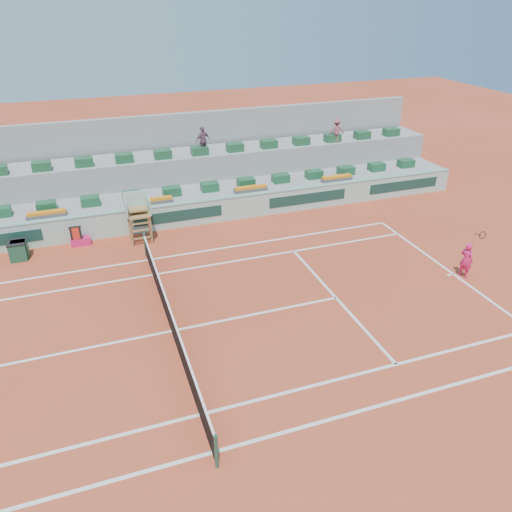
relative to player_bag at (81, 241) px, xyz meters
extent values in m
plane|color=#A4381F|center=(2.70, -8.00, -0.20)|extent=(90.00, 90.00, 0.00)
cube|color=gray|center=(2.70, 2.70, 0.40)|extent=(36.00, 4.00, 1.20)
cube|color=gray|center=(2.70, 4.30, 1.10)|extent=(36.00, 2.40, 2.60)
cube|color=gray|center=(2.70, 5.90, 2.00)|extent=(36.00, 0.40, 4.40)
cube|color=#DD1C61|center=(0.00, 0.00, 0.00)|extent=(0.89, 0.40, 0.40)
imported|color=#7B5264|center=(6.92, 3.69, 3.15)|extent=(0.95, 0.65, 1.50)
imported|color=#934950|center=(14.83, 3.48, 3.09)|extent=(1.00, 0.72, 1.38)
cube|color=silver|center=(14.59, -8.00, -0.19)|extent=(0.12, 10.97, 0.01)
cube|color=silver|center=(2.70, -13.49, -0.19)|extent=(23.77, 0.12, 0.01)
cube|color=silver|center=(2.70, -2.52, -0.19)|extent=(23.77, 0.12, 0.01)
cube|color=silver|center=(2.70, -12.12, -0.19)|extent=(23.77, 0.12, 0.01)
cube|color=silver|center=(2.70, -3.89, -0.19)|extent=(23.77, 0.12, 0.01)
cube|color=silver|center=(9.10, -8.00, -0.19)|extent=(0.12, 8.23, 0.01)
cube|color=silver|center=(2.70, -8.00, -0.19)|extent=(12.80, 0.12, 0.01)
cube|color=silver|center=(14.44, -8.00, -0.19)|extent=(0.30, 0.12, 0.01)
cube|color=black|center=(2.70, -8.00, 0.26)|extent=(0.03, 11.87, 0.92)
cube|color=white|center=(2.70, -8.00, 0.76)|extent=(0.06, 11.87, 0.07)
cylinder|color=#204B35|center=(2.70, -13.94, 0.35)|extent=(0.10, 0.10, 1.10)
cylinder|color=#204B35|center=(2.70, -2.07, 0.35)|extent=(0.10, 0.10, 1.10)
cube|color=#9CC4B1|center=(2.70, 0.50, 0.40)|extent=(36.00, 0.30, 1.20)
cube|color=#769F90|center=(2.70, 0.50, 1.03)|extent=(36.00, 0.34, 0.06)
cube|color=#14372E|center=(4.70, 0.34, 0.45)|extent=(4.40, 0.02, 0.56)
cube|color=#14372E|center=(11.70, 0.34, 0.45)|extent=(4.40, 0.02, 0.56)
cube|color=#14372E|center=(17.70, 0.34, 0.45)|extent=(4.40, 0.02, 0.56)
cube|color=olive|center=(2.25, -0.95, 0.48)|extent=(0.08, 0.08, 1.35)
cube|color=olive|center=(3.15, -0.95, 0.48)|extent=(0.08, 0.08, 1.35)
cube|color=olive|center=(2.25, -0.25, 0.48)|extent=(0.08, 0.08, 1.35)
cube|color=olive|center=(3.15, -0.25, 0.48)|extent=(0.08, 0.08, 1.35)
cube|color=olive|center=(2.70, -0.60, 1.19)|extent=(1.10, 0.90, 0.08)
cube|color=#9CC4B1|center=(2.70, -0.22, 1.70)|extent=(1.10, 0.08, 1.00)
cube|color=#9CC4B1|center=(2.18, -0.60, 1.55)|extent=(0.06, 0.90, 0.80)
cube|color=#9CC4B1|center=(3.22, -0.60, 1.55)|extent=(0.06, 0.90, 0.80)
cube|color=olive|center=(2.70, -0.50, 1.43)|extent=(0.80, 0.60, 0.08)
cube|color=olive|center=(2.70, -0.95, 0.15)|extent=(0.90, 0.08, 0.06)
cube|color=olive|center=(2.70, -0.95, 0.55)|extent=(0.90, 0.08, 0.06)
cube|color=olive|center=(2.70, -0.95, 0.90)|extent=(0.90, 0.08, 0.06)
cube|color=#1A502C|center=(-3.30, 1.80, 1.22)|extent=(0.90, 0.60, 0.44)
cube|color=#1A502C|center=(-1.30, 1.80, 1.22)|extent=(0.90, 0.60, 0.44)
cube|color=#1A502C|center=(0.70, 1.80, 1.22)|extent=(0.90, 0.60, 0.44)
cube|color=#1A502C|center=(2.70, 1.80, 1.22)|extent=(0.90, 0.60, 0.44)
cube|color=#1A502C|center=(4.70, 1.80, 1.22)|extent=(0.90, 0.60, 0.44)
cube|color=#1A502C|center=(6.70, 1.80, 1.22)|extent=(0.90, 0.60, 0.44)
cube|color=#1A502C|center=(8.70, 1.80, 1.22)|extent=(0.90, 0.60, 0.44)
cube|color=#1A502C|center=(10.70, 1.80, 1.22)|extent=(0.90, 0.60, 0.44)
cube|color=#1A502C|center=(12.70, 1.80, 1.22)|extent=(0.90, 0.60, 0.44)
cube|color=#1A502C|center=(14.70, 1.80, 1.22)|extent=(0.90, 0.60, 0.44)
cube|color=#1A502C|center=(16.70, 1.80, 1.22)|extent=(0.90, 0.60, 0.44)
cube|color=#1A502C|center=(18.70, 1.80, 1.22)|extent=(0.90, 0.60, 0.44)
cube|color=#1A502C|center=(-1.30, 3.70, 2.62)|extent=(0.90, 0.60, 0.44)
cube|color=#1A502C|center=(0.70, 3.70, 2.62)|extent=(0.90, 0.60, 0.44)
cube|color=#1A502C|center=(2.70, 3.70, 2.62)|extent=(0.90, 0.60, 0.44)
cube|color=#1A502C|center=(4.70, 3.70, 2.62)|extent=(0.90, 0.60, 0.44)
cube|color=#1A502C|center=(6.70, 3.70, 2.62)|extent=(0.90, 0.60, 0.44)
cube|color=#1A502C|center=(8.70, 3.70, 2.62)|extent=(0.90, 0.60, 0.44)
cube|color=#1A502C|center=(10.70, 3.70, 2.62)|extent=(0.90, 0.60, 0.44)
cube|color=#1A502C|center=(12.70, 3.70, 2.62)|extent=(0.90, 0.60, 0.44)
cube|color=#1A502C|center=(14.70, 3.70, 2.62)|extent=(0.90, 0.60, 0.44)
cube|color=#1A502C|center=(16.70, 3.70, 2.62)|extent=(0.90, 0.60, 0.44)
cube|color=#1A502C|center=(18.70, 3.70, 2.62)|extent=(0.90, 0.60, 0.44)
cube|color=#4F4F4F|center=(-1.30, 1.00, 1.08)|extent=(1.80, 0.36, 0.16)
cube|color=orange|center=(-1.30, 1.00, 1.22)|extent=(1.70, 0.32, 0.12)
cube|color=#4F4F4F|center=(3.70, 1.00, 1.08)|extent=(1.80, 0.36, 0.16)
cube|color=orange|center=(3.70, 1.00, 1.22)|extent=(1.70, 0.32, 0.12)
cube|color=#4F4F4F|center=(8.70, 1.00, 1.08)|extent=(1.80, 0.36, 0.16)
cube|color=orange|center=(8.70, 1.00, 1.22)|extent=(1.70, 0.32, 0.12)
cube|color=#4F4F4F|center=(13.70, 1.00, 1.08)|extent=(1.80, 0.36, 0.16)
cube|color=orange|center=(13.70, 1.00, 1.22)|extent=(1.70, 0.32, 0.12)
cube|color=#17452D|center=(-2.53, -0.40, 0.20)|extent=(0.63, 0.54, 0.80)
cube|color=black|center=(-2.53, -0.40, 0.62)|extent=(0.66, 0.57, 0.04)
cube|color=#17452D|center=(-2.63, -0.60, 0.20)|extent=(0.69, 0.59, 0.80)
cube|color=black|center=(-2.63, -0.60, 0.62)|extent=(0.73, 0.63, 0.04)
cube|color=black|center=(-0.35, -0.15, 0.30)|extent=(0.09, 0.09, 1.00)
cube|color=black|center=(0.05, -0.15, 0.30)|extent=(0.09, 0.09, 1.00)
cube|color=black|center=(-0.15, -0.15, 0.80)|extent=(0.55, 0.07, 0.06)
cube|color=red|center=(-0.15, -0.17, 0.50)|extent=(0.40, 0.04, 0.56)
imported|color=#DD1C61|center=(14.86, -8.25, 0.56)|extent=(0.52, 0.64, 1.52)
cylinder|color=black|center=(14.86, -8.55, 1.85)|extent=(0.03, 0.35, 0.09)
torus|color=black|center=(14.86, -8.77, 1.92)|extent=(0.31, 0.08, 0.31)
camera|label=1|loc=(0.80, -22.27, 10.34)|focal=35.00mm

